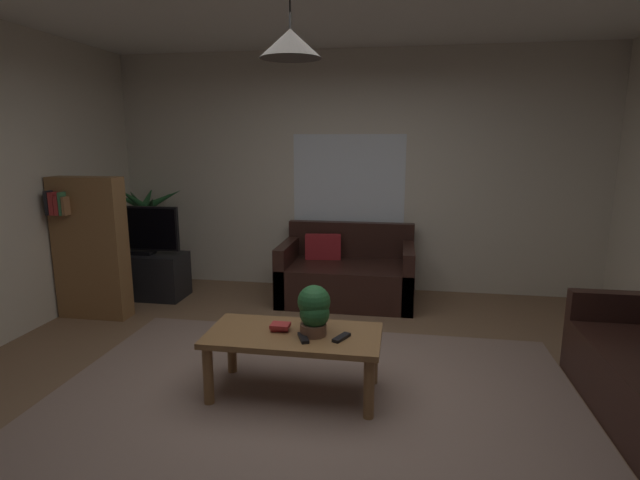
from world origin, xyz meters
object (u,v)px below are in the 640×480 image
remote_on_table_0 (341,338)px  potted_palm_corner (148,237)px  tv (141,230)px  couch_under_window (347,276)px  tv_stand (146,275)px  pendant_lamp (290,43)px  book_on_table_0 (279,328)px  remote_on_table_1 (303,338)px  potted_plant_on_table (314,309)px  bookshelf_corner (90,247)px  book_on_table_1 (280,325)px  coffee_table (294,342)px

remote_on_table_0 → potted_palm_corner: size_ratio=0.13×
remote_on_table_0 → tv: (-2.45, 1.87, 0.31)m
couch_under_window → tv_stand: 2.26m
potted_palm_corner → pendant_lamp: size_ratio=2.51×
book_on_table_0 → remote_on_table_0: (0.45, -0.09, -0.00)m
couch_under_window → pendant_lamp: (-0.13, -2.09, 2.05)m
remote_on_table_1 → potted_plant_on_table: potted_plant_on_table is taller
tv_stand → tv: bearing=-90.0°
potted_palm_corner → tv: bearing=-67.8°
remote_on_table_0 → potted_plant_on_table: size_ratio=0.47×
tv_stand → remote_on_table_1: bearing=-41.3°
couch_under_window → book_on_table_0: (-0.24, -2.06, 0.19)m
remote_on_table_0 → bookshelf_corner: bearing=-179.0°
couch_under_window → potted_plant_on_table: (0.01, -2.08, 0.35)m
remote_on_table_1 → tv_stand: size_ratio=0.18×
couch_under_window → book_on_table_1: couch_under_window is taller
potted_plant_on_table → tv_stand: (-2.26, 1.83, -0.38)m
remote_on_table_1 → potted_plant_on_table: bearing=41.6°
coffee_table → remote_on_table_0: bearing=-9.3°
book_on_table_0 → tv: bearing=138.4°
coffee_table → book_on_table_1: 0.15m
couch_under_window → tv_stand: (-2.25, -0.25, -0.02)m
couch_under_window → tv: (-2.25, -0.27, 0.50)m
potted_plant_on_table → coffee_table: bearing=-177.4°
pendant_lamp → couch_under_window: bearing=86.4°
book_on_table_1 → remote_on_table_1: bearing=-33.3°
remote_on_table_0 → remote_on_table_1: (-0.25, -0.05, 0.00)m
couch_under_window → remote_on_table_0: bearing=-84.5°
remote_on_table_1 → potted_palm_corner: (-2.40, 2.38, 0.14)m
couch_under_window → potted_plant_on_table: bearing=-89.7°
tv_stand → potted_palm_corner: 0.60m
remote_on_table_1 → tv_stand: bearing=116.3°
tv_stand → pendant_lamp: 3.49m
tv → bookshelf_corner: (-0.19, -0.65, -0.06)m
potted_plant_on_table → couch_under_window: bearing=90.3°
coffee_table → potted_palm_corner: potted_palm_corner is taller
potted_plant_on_table → tv: 2.90m
remote_on_table_0 → coffee_table: bearing=-163.5°
coffee_table → potted_plant_on_table: size_ratio=3.52×
potted_palm_corner → pendant_lamp: 3.67m
bookshelf_corner → tv_stand: bearing=74.5°
remote_on_table_1 → bookshelf_corner: (-2.39, 1.27, 0.25)m
potted_plant_on_table → pendant_lamp: size_ratio=0.67×
book_on_table_0 → bookshelf_corner: bearing=152.7°
book_on_table_0 → bookshelf_corner: bookshelf_corner is taller
tv_stand → potted_palm_corner: size_ratio=0.71×
tv → bookshelf_corner: size_ratio=0.62×
tv_stand → tv: tv is taller
book_on_table_1 → bookshelf_corner: bookshelf_corner is taller
coffee_table → potted_plant_on_table: potted_plant_on_table is taller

